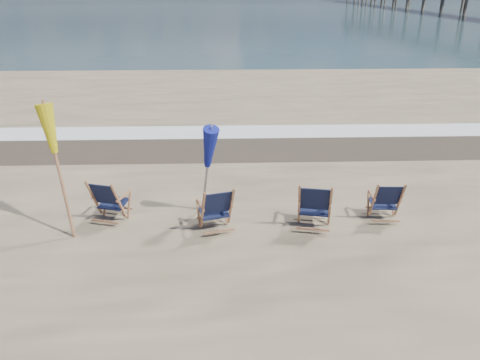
{
  "coord_description": "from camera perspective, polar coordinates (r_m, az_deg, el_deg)",
  "views": [
    {
      "loc": [
        -0.28,
        -5.84,
        4.26
      ],
      "look_at": [
        0.0,
        2.2,
        0.9
      ],
      "focal_mm": 35.0,
      "sensor_mm": 36.0,
      "label": 1
    }
  ],
  "objects": [
    {
      "name": "beach_chair_0",
      "position": [
        9.11,
        -14.57,
        -2.72
      ],
      "size": [
        0.77,
        0.82,
        0.94
      ],
      "primitive_type": null,
      "rotation": [
        0.0,
        0.0,
        2.84
      ],
      "color": "#111733",
      "rests_on": "ground"
    },
    {
      "name": "wet_sand_strip",
      "position": [
        13.34,
        -0.68,
        4.05
      ],
      "size": [
        200.0,
        2.6,
        0.0
      ],
      "primitive_type": "cube",
      "color": "#42362A",
      "rests_on": "ground"
    },
    {
      "name": "ocean",
      "position": [
        133.91,
        -1.98,
        20.82
      ],
      "size": [
        400.0,
        400.0,
        0.0
      ],
      "primitive_type": "plane",
      "color": "#334D55",
      "rests_on": "ground"
    },
    {
      "name": "surf_foam",
      "position": [
        14.77,
        -0.82,
        5.91
      ],
      "size": [
        200.0,
        1.4,
        0.01
      ],
      "primitive_type": "cube",
      "color": "silver",
      "rests_on": "ground"
    },
    {
      "name": "umbrella_yellow",
      "position": [
        8.58,
        -21.7,
        4.92
      ],
      "size": [
        0.3,
        0.3,
        2.42
      ],
      "color": "#966243",
      "rests_on": "ground"
    },
    {
      "name": "beach_chair_2",
      "position": [
        8.69,
        10.91,
        -3.37
      ],
      "size": [
        0.78,
        0.84,
        1.01
      ],
      "primitive_type": null,
      "rotation": [
        0.0,
        0.0,
        2.93
      ],
      "color": "#111733",
      "rests_on": "ground"
    },
    {
      "name": "beach_chair_1",
      "position": [
        8.59,
        -1.08,
        -3.46
      ],
      "size": [
        0.77,
        0.82,
        0.95
      ],
      "primitive_type": null,
      "rotation": [
        0.0,
        0.0,
        3.41
      ],
      "color": "#111733",
      "rests_on": "ground"
    },
    {
      "name": "umbrella_blue",
      "position": [
        8.82,
        -4.24,
        4.23
      ],
      "size": [
        0.3,
        0.3,
        1.99
      ],
      "color": "#A5A5AD",
      "rests_on": "ground"
    },
    {
      "name": "beach_chair_3",
      "position": [
        9.41,
        18.91,
        -2.56
      ],
      "size": [
        0.6,
        0.67,
        0.89
      ],
      "primitive_type": null,
      "rotation": [
        0.0,
        0.0,
        3.09
      ],
      "color": "#111733",
      "rests_on": "ground"
    }
  ]
}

